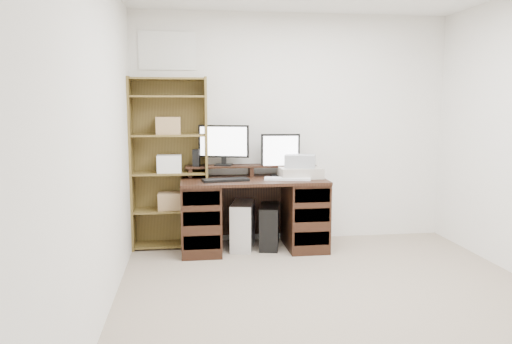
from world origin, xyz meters
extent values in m
cube|color=tan|center=(0.00, 0.00, -0.01)|extent=(3.50, 4.00, 0.02)
cube|color=white|center=(0.00, 2.01, 1.25)|extent=(3.50, 0.02, 2.50)
cube|color=white|center=(-1.76, 0.00, 1.25)|extent=(0.02, 4.00, 2.50)
cube|color=white|center=(-1.35, 1.99, 2.08)|extent=(0.60, 0.01, 0.40)
cube|color=black|center=(-0.48, 1.63, 0.73)|extent=(1.50, 0.70, 0.03)
cube|color=black|center=(-1.03, 1.63, 0.36)|extent=(0.40, 0.66, 0.72)
cube|color=black|center=(0.07, 1.63, 0.36)|extent=(0.40, 0.66, 0.72)
cube|color=black|center=(-0.48, 1.96, 0.40)|extent=(1.48, 0.02, 0.65)
cube|color=black|center=(-1.03, 1.30, 0.18)|extent=(0.36, 0.01, 0.14)
cube|color=black|center=(-1.03, 1.30, 0.42)|extent=(0.36, 0.01, 0.14)
cube|color=black|center=(-1.03, 1.30, 0.62)|extent=(0.36, 0.01, 0.14)
cube|color=black|center=(0.07, 1.30, 0.18)|extent=(0.36, 0.01, 0.14)
cube|color=black|center=(0.07, 1.30, 0.42)|extent=(0.36, 0.01, 0.14)
cube|color=black|center=(0.07, 1.30, 0.62)|extent=(0.36, 0.01, 0.14)
cube|color=black|center=(-1.13, 1.85, 0.80)|extent=(0.04, 0.20, 0.10)
cube|color=black|center=(-0.48, 1.85, 0.80)|extent=(0.04, 0.20, 0.10)
cube|color=black|center=(0.17, 1.85, 0.80)|extent=(0.04, 0.20, 0.10)
cube|color=black|center=(-0.48, 1.85, 0.86)|extent=(1.40, 0.22, 0.02)
cube|color=black|center=(-0.78, 1.84, 0.88)|extent=(0.21, 0.18, 0.02)
cube|color=black|center=(-0.77, 1.86, 0.94)|extent=(0.06, 0.04, 0.10)
cube|color=black|center=(-0.77, 1.86, 1.13)|extent=(0.53, 0.18, 0.35)
cube|color=white|center=(-0.78, 1.84, 1.13)|extent=(0.49, 0.14, 0.31)
cube|color=black|center=(-0.17, 1.77, 0.76)|extent=(0.20, 0.16, 0.02)
cube|color=black|center=(-0.17, 1.79, 0.82)|extent=(0.06, 0.04, 0.11)
cube|color=black|center=(-0.17, 1.79, 1.03)|extent=(0.42, 0.06, 0.36)
cube|color=white|center=(-0.17, 1.77, 1.03)|extent=(0.37, 0.02, 0.32)
cube|color=black|center=(-1.07, 1.81, 0.96)|extent=(0.09, 0.09, 0.18)
cube|color=black|center=(-0.78, 1.52, 0.76)|extent=(0.49, 0.22, 0.03)
cube|color=white|center=(-0.14, 1.53, 0.76)|extent=(0.49, 0.24, 0.02)
ellipsoid|color=white|center=(0.10, 1.53, 0.77)|extent=(0.09, 0.07, 0.03)
cube|color=#B4AB9D|center=(0.02, 1.66, 0.80)|extent=(0.45, 0.34, 0.11)
cube|color=#A0A5AB|center=(0.02, 1.66, 0.93)|extent=(0.36, 0.31, 0.13)
cube|color=silver|center=(-0.59, 1.69, 0.25)|extent=(0.32, 0.53, 0.49)
cube|color=black|center=(-0.31, 1.67, 0.23)|extent=(0.28, 0.48, 0.45)
cube|color=#19FF33|center=(-0.35, 1.45, 0.32)|extent=(0.01, 0.01, 0.01)
cube|color=brown|center=(-1.74, 1.83, 0.90)|extent=(0.02, 0.30, 1.80)
cube|color=brown|center=(-0.96, 1.83, 0.90)|extent=(0.02, 0.30, 1.80)
cube|color=brown|center=(-1.35, 1.97, 0.90)|extent=(0.80, 0.01, 1.80)
cube|color=brown|center=(-1.35, 1.83, 0.03)|extent=(0.75, 0.28, 0.02)
cube|color=brown|center=(-1.35, 1.83, 0.40)|extent=(0.75, 0.28, 0.02)
cube|color=brown|center=(-1.35, 1.83, 0.80)|extent=(0.75, 0.28, 0.02)
cube|color=brown|center=(-1.35, 1.83, 1.20)|extent=(0.75, 0.28, 0.02)
cube|color=brown|center=(-1.35, 1.83, 1.60)|extent=(0.75, 0.28, 0.02)
cube|color=brown|center=(-1.35, 1.83, 1.78)|extent=(0.75, 0.28, 0.02)
cube|color=#A07F54|center=(-1.35, 1.83, 0.50)|extent=(0.25, 0.20, 0.18)
cube|color=white|center=(-1.35, 1.83, 0.90)|extent=(0.25, 0.20, 0.18)
cube|color=#A07F54|center=(-1.35, 1.83, 1.30)|extent=(0.25, 0.20, 0.18)
camera|label=1|loc=(-1.14, -3.45, 1.53)|focal=35.00mm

